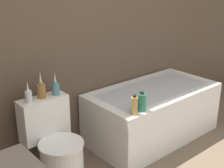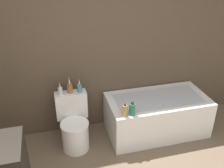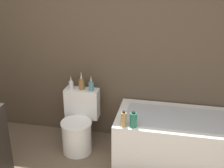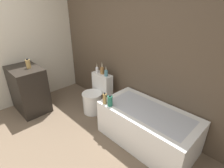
{
  "view_description": "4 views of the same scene",
  "coord_description": "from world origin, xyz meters",
  "views": [
    {
      "loc": [
        -1.48,
        -0.37,
        1.74
      ],
      "look_at": [
        0.11,
        1.5,
        0.84
      ],
      "focal_mm": 50.0,
      "sensor_mm": 36.0,
      "label": 1
    },
    {
      "loc": [
        -0.59,
        -1.22,
        2.44
      ],
      "look_at": [
        0.12,
        1.48,
        0.99
      ],
      "focal_mm": 42.0,
      "sensor_mm": 36.0,
      "label": 2
    },
    {
      "loc": [
        0.73,
        -1.49,
        2.29
      ],
      "look_at": [
        0.1,
        1.54,
        0.97
      ],
      "focal_mm": 50.0,
      "sensor_mm": 36.0,
      "label": 3
    },
    {
      "loc": [
        1.97,
        -0.14,
        1.99
      ],
      "look_at": [
        0.34,
        1.46,
        0.89
      ],
      "focal_mm": 28.0,
      "sensor_mm": 36.0,
      "label": 4
    }
  ],
  "objects": [
    {
      "name": "toilet",
      "position": [
        -0.35,
        1.69,
        0.32
      ],
      "size": [
        0.42,
        0.54,
        0.72
      ],
      "color": "white",
      "rests_on": "ground"
    },
    {
      "name": "bathtub",
      "position": [
        0.85,
        1.69,
        0.28
      ],
      "size": [
        1.42,
        0.74,
        0.56
      ],
      "color": "white",
      "rests_on": "ground"
    },
    {
      "name": "vase_silver",
      "position": [
        -0.35,
        1.87,
        0.8
      ],
      "size": [
        0.07,
        0.07,
        0.23
      ],
      "color": "olive",
      "rests_on": "toilet"
    },
    {
      "name": "wall_back_tiled",
      "position": [
        0.0,
        2.11,
        1.3
      ],
      "size": [
        6.4,
        0.06,
        2.6
      ],
      "color": "brown",
      "rests_on": "ground_plane"
    },
    {
      "name": "vase_gold",
      "position": [
        -0.48,
        1.85,
        0.79
      ],
      "size": [
        0.06,
        0.06,
        0.18
      ],
      "color": "silver",
      "rests_on": "toilet"
    },
    {
      "name": "vase_bronze",
      "position": [
        -0.23,
        1.86,
        0.79
      ],
      "size": [
        0.07,
        0.07,
        0.2
      ],
      "color": "teal",
      "rests_on": "toilet"
    },
    {
      "name": "shampoo_bottle_short",
      "position": [
        0.36,
        1.39,
        0.64
      ],
      "size": [
        0.08,
        0.08,
        0.18
      ],
      "color": "#267259",
      "rests_on": "bathtub"
    },
    {
      "name": "shampoo_bottle_tall",
      "position": [
        0.26,
        1.38,
        0.64
      ],
      "size": [
        0.06,
        0.06,
        0.18
      ],
      "color": "tan",
      "rests_on": "bathtub"
    }
  ]
}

